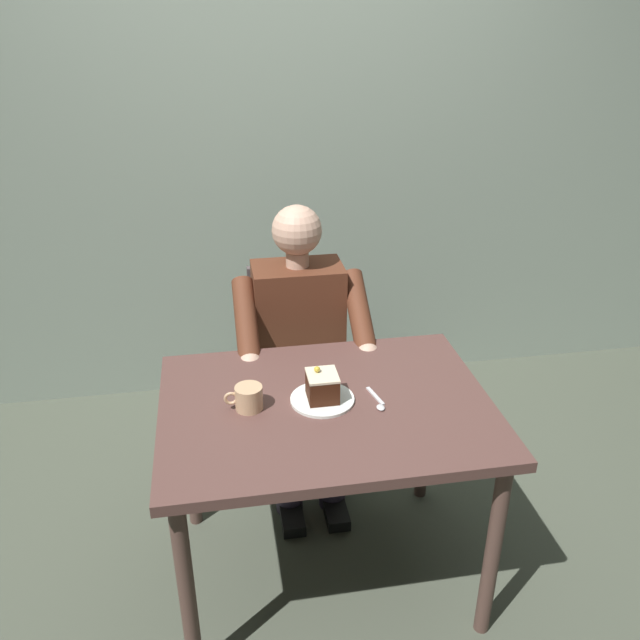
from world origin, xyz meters
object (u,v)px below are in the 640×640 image
seated_person (301,350)px  dessert_spoon (378,402)px  coffee_cup (248,397)px  chair (296,359)px  cake_slice (322,386)px  dining_table (326,425)px

seated_person → dessert_spoon: 0.63m
coffee_cup → dessert_spoon: (-0.41, 0.04, -0.04)m
chair → cake_slice: size_ratio=8.03×
dining_table → cake_slice: bearing=-56.7°
dining_table → dessert_spoon: 0.19m
seated_person → dessert_spoon: size_ratio=8.44×
cake_slice → dining_table: bearing=123.3°
dining_table → dessert_spoon: (-0.16, 0.03, 0.09)m
dessert_spoon → coffee_cup: bearing=-5.8°
cake_slice → dessert_spoon: cake_slice is taller
seated_person → coffee_cup: size_ratio=9.79×
chair → seated_person: 0.22m
seated_person → cake_slice: bearing=88.9°
chair → coffee_cup: (0.25, 0.72, 0.30)m
dining_table → cake_slice: cake_slice is taller
chair → dessert_spoon: (-0.16, 0.77, 0.26)m
chair → cake_slice: chair is taller
coffee_cup → dining_table: bearing=177.3°
seated_person → dessert_spoon: seated_person is taller
chair → dessert_spoon: bearing=102.1°
seated_person → chair: bearing=-90.0°
dining_table → coffee_cup: 0.28m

